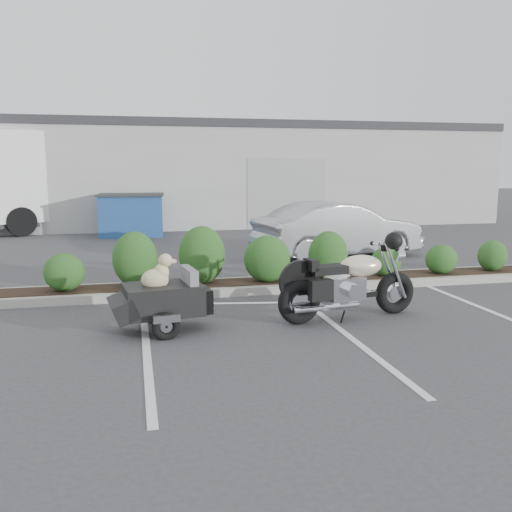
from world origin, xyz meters
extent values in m
plane|color=#38383A|center=(0.00, 0.00, 0.00)|extent=(90.00, 90.00, 0.00)
cube|color=#9E9E93|center=(1.00, 2.20, 0.07)|extent=(12.00, 1.00, 0.15)
cube|color=#9EA099|center=(0.00, 17.00, 2.00)|extent=(26.00, 10.00, 4.00)
torus|color=black|center=(0.72, -0.16, 0.33)|extent=(0.69, 0.26, 0.67)
torus|color=black|center=(2.35, 0.08, 0.33)|extent=(0.69, 0.26, 0.67)
cylinder|color=silver|center=(0.72, -0.16, 0.33)|extent=(0.29, 0.16, 0.28)
cylinder|color=silver|center=(2.35, 0.08, 0.33)|extent=(0.25, 0.13, 0.24)
cylinder|color=silver|center=(2.30, -0.03, 0.70)|extent=(0.44, 0.11, 0.89)
cylinder|color=silver|center=(2.27, 0.16, 0.70)|extent=(0.44, 0.11, 0.89)
cylinder|color=silver|center=(2.13, 0.04, 1.08)|extent=(0.13, 0.70, 0.03)
cylinder|color=silver|center=(2.40, 0.08, 0.92)|extent=(0.14, 0.20, 0.18)
sphere|color=black|center=(2.13, -0.26, 1.20)|extent=(0.29, 0.29, 0.26)
cube|color=silver|center=(1.46, -0.05, 0.48)|extent=(0.59, 0.42, 0.34)
cube|color=black|center=(1.56, -0.04, 0.35)|extent=(0.91, 0.23, 0.08)
ellipsoid|color=beige|center=(1.73, -0.01, 0.80)|extent=(0.71, 0.46, 0.33)
cube|color=black|center=(1.16, -0.10, 0.78)|extent=(0.59, 0.38, 0.12)
cube|color=black|center=(0.90, -0.13, 0.87)|extent=(0.16, 0.31, 0.16)
cylinder|color=silver|center=(1.09, -0.29, 0.26)|extent=(1.05, 0.24, 0.09)
cylinder|color=silver|center=(1.04, 0.07, 0.26)|extent=(1.05, 0.24, 0.09)
cube|color=black|center=(0.96, -0.41, 0.55)|extent=(0.36, 0.19, 0.30)
cube|color=black|center=(-1.24, -0.05, 0.45)|extent=(1.14, 0.86, 0.42)
cube|color=slate|center=(-0.86, 0.01, 0.72)|extent=(0.21, 0.63, 0.30)
cube|color=slate|center=(-1.19, -0.04, 0.56)|extent=(0.78, 0.71, 0.04)
cube|color=black|center=(-1.78, -0.12, 0.38)|extent=(0.48, 0.77, 0.37)
cube|color=black|center=(-0.68, 0.03, 0.40)|extent=(0.27, 0.52, 0.34)
torus|color=black|center=(-1.23, -0.47, 0.18)|extent=(0.40, 0.16, 0.39)
torus|color=black|center=(-1.35, 0.36, 0.18)|extent=(0.40, 0.16, 0.39)
cube|color=silver|center=(-1.22, -0.52, 0.30)|extent=(0.37, 0.13, 0.10)
cube|color=silver|center=(-1.36, 0.41, 0.30)|extent=(0.37, 0.13, 0.10)
cylinder|color=black|center=(-1.29, -0.05, 0.18)|extent=(0.17, 0.90, 0.04)
cylinder|color=silver|center=(-0.45, 0.07, 0.33)|extent=(0.60, 0.12, 0.04)
ellipsoid|color=#C1B882|center=(-1.34, -0.05, 0.74)|extent=(0.41, 0.31, 0.30)
ellipsoid|color=#C1B882|center=(-1.25, -0.03, 0.82)|extent=(0.24, 0.23, 0.28)
sphere|color=#C1B882|center=(-1.19, -0.02, 1.00)|extent=(0.22, 0.22, 0.19)
ellipsoid|color=#C1B882|center=(-1.10, -0.01, 0.98)|extent=(0.15, 0.10, 0.07)
sphere|color=black|center=(-1.04, 0.00, 0.98)|extent=(0.04, 0.04, 0.04)
ellipsoid|color=#C1B882|center=(-1.22, -0.08, 1.02)|extent=(0.05, 0.05, 0.10)
ellipsoid|color=#C1B882|center=(-1.24, 0.02, 1.02)|extent=(0.05, 0.05, 0.10)
cylinder|color=#C1B882|center=(-1.21, -0.09, 0.63)|extent=(0.05, 0.05, 0.12)
cylinder|color=#C1B882|center=(-1.23, 0.03, 0.63)|extent=(0.05, 0.05, 0.12)
imported|color=#A0A1A7|center=(3.43, 5.26, 0.71)|extent=(4.51, 2.35, 1.42)
cube|color=navy|center=(-1.66, 11.00, 0.68)|extent=(2.11, 1.47, 1.35)
cube|color=#2D2D30|center=(-1.66, 11.00, 1.38)|extent=(2.22, 1.59, 0.07)
cube|color=silver|center=(-3.26, 13.93, 1.36)|extent=(3.00, 3.16, 2.39)
cube|color=black|center=(-3.26, 13.93, 1.03)|extent=(0.91, 1.92, 1.09)
cube|color=#2D2D30|center=(-5.54, 12.92, 0.38)|extent=(7.91, 5.26, 0.22)
cylinder|color=black|center=(-2.98, 12.75, 0.49)|extent=(1.02, 0.67, 0.98)
cylinder|color=black|center=(-3.94, 14.93, 0.49)|extent=(1.02, 0.67, 0.98)
cylinder|color=black|center=(-5.26, 11.74, 0.49)|extent=(1.02, 0.67, 0.98)
cylinder|color=black|center=(-6.23, 13.92, 0.49)|extent=(1.02, 0.67, 0.98)
camera|label=1|loc=(-1.60, -7.51, 2.27)|focal=38.00mm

